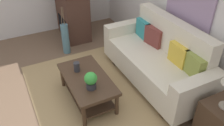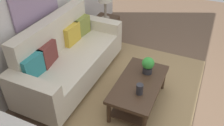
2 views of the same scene
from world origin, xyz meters
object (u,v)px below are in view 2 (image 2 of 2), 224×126
object	(u,v)px
throw_pillow_teal	(33,66)
throw_pillow_maroon	(48,54)
potted_plant_tabletop	(148,65)
tabletop_vase	(140,89)
coffee_table	(139,88)
throw_pillow_olive	(82,26)
side_table	(106,30)
throw_pillow_mustard	(72,34)
couch	(69,59)

from	to	relation	value
throw_pillow_teal	throw_pillow_maroon	distance (m)	0.32
throw_pillow_teal	potted_plant_tabletop	distance (m)	1.61
throw_pillow_teal	tabletop_vase	size ratio (longest dim) A/B	2.34
throw_pillow_teal	coffee_table	xyz separation A→B (m)	(0.56, -1.35, -0.37)
throw_pillow_olive	side_table	xyz separation A→B (m)	(0.70, -0.13, -0.40)
throw_pillow_maroon	throw_pillow_olive	xyz separation A→B (m)	(0.97, 0.00, 0.00)
throw_pillow_maroon	coffee_table	xyz separation A→B (m)	(0.24, -1.35, -0.37)
throw_pillow_olive	potted_plant_tabletop	size ratio (longest dim) A/B	1.37
throw_pillow_teal	throw_pillow_olive	bearing A→B (deg)	0.00
throw_pillow_teal	coffee_table	size ratio (longest dim) A/B	0.33
throw_pillow_mustard	throw_pillow_olive	size ratio (longest dim) A/B	1.00
throw_pillow_mustard	coffee_table	distance (m)	1.45
throw_pillow_mustard	coffee_table	size ratio (longest dim) A/B	0.33
throw_pillow_maroon	side_table	size ratio (longest dim) A/B	0.64
coffee_table	throw_pillow_maroon	bearing A→B (deg)	99.96
throw_pillow_olive	coffee_table	bearing A→B (deg)	-118.70
couch	coffee_table	size ratio (longest dim) A/B	1.92
throw_pillow_mustard	side_table	distance (m)	1.11
tabletop_vase	potted_plant_tabletop	size ratio (longest dim) A/B	0.59
throw_pillow_maroon	potted_plant_tabletop	bearing A→B (deg)	-70.36
tabletop_vase	throw_pillow_teal	bearing A→B (deg)	103.61
throw_pillow_teal	potted_plant_tabletop	world-z (taller)	throw_pillow_teal
throw_pillow_maroon	throw_pillow_teal	bearing A→B (deg)	180.00
tabletop_vase	side_table	bearing A→B (deg)	37.81
coffee_table	side_table	distance (m)	1.89
tabletop_vase	potted_plant_tabletop	xyz separation A→B (m)	(0.47, 0.04, 0.06)
throw_pillow_teal	tabletop_vase	world-z (taller)	throw_pillow_teal
couch	throw_pillow_maroon	size ratio (longest dim) A/B	5.86
throw_pillow_olive	potted_plant_tabletop	world-z (taller)	throw_pillow_olive
throw_pillow_mustard	potted_plant_tabletop	xyz separation A→B (m)	(-0.16, -1.38, -0.11)
couch	potted_plant_tabletop	size ratio (longest dim) A/B	8.05
tabletop_vase	side_table	size ratio (longest dim) A/B	0.27
side_table	throw_pillow_teal	bearing A→B (deg)	176.26
throw_pillow_maroon	tabletop_vase	size ratio (longest dim) A/B	2.34
throw_pillow_mustard	tabletop_vase	size ratio (longest dim) A/B	2.34
tabletop_vase	coffee_table	bearing A→B (deg)	18.43
throw_pillow_mustard	potted_plant_tabletop	world-z (taller)	throw_pillow_mustard
potted_plant_tabletop	side_table	size ratio (longest dim) A/B	0.47
throw_pillow_teal	side_table	distance (m)	2.05
throw_pillow_olive	side_table	size ratio (longest dim) A/B	0.64
couch	tabletop_vase	world-z (taller)	couch
coffee_table	side_table	xyz separation A→B (m)	(1.44, 1.22, -0.03)
throw_pillow_teal	coffee_table	world-z (taller)	throw_pillow_teal
throw_pillow_olive	side_table	world-z (taller)	throw_pillow_olive
couch	throw_pillow_teal	distance (m)	0.71
throw_pillow_maroon	couch	bearing A→B (deg)	-21.31
throw_pillow_maroon	coffee_table	world-z (taller)	throw_pillow_maroon
couch	potted_plant_tabletop	world-z (taller)	couch
throw_pillow_mustard	side_table	xyz separation A→B (m)	(1.03, -0.13, -0.40)
potted_plant_tabletop	side_table	distance (m)	1.75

